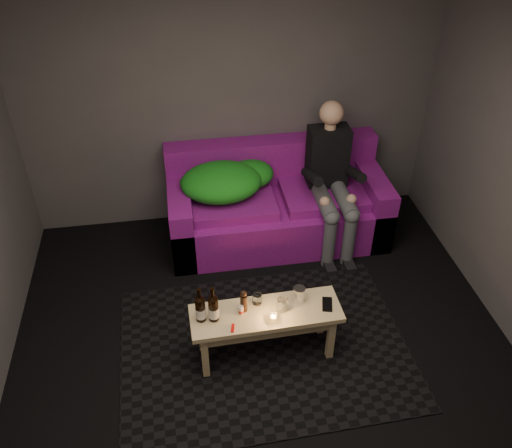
{
  "coord_description": "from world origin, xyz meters",
  "views": [
    {
      "loc": [
        -0.52,
        -2.52,
        3.44
      ],
      "look_at": [
        0.07,
        1.18,
        0.62
      ],
      "focal_mm": 38.0,
      "sensor_mm": 36.0,
      "label": 1
    }
  ],
  "objects_px": {
    "beer_bottle_b": "(213,308)",
    "steel_cup": "(299,294)",
    "person": "(331,176)",
    "coffee_table": "(266,319)",
    "beer_bottle_a": "(200,308)",
    "sofa": "(276,206)"
  },
  "relations": [
    {
      "from": "sofa",
      "to": "steel_cup",
      "type": "xyz_separation_m",
      "value": [
        -0.11,
        -1.46,
        0.2
      ]
    },
    {
      "from": "steel_cup",
      "to": "beer_bottle_a",
      "type": "bearing_deg",
      "value": -174.15
    },
    {
      "from": "beer_bottle_a",
      "to": "beer_bottle_b",
      "type": "height_order",
      "value": "beer_bottle_b"
    },
    {
      "from": "beer_bottle_a",
      "to": "beer_bottle_b",
      "type": "xyz_separation_m",
      "value": [
        0.09,
        -0.01,
        0.0
      ]
    },
    {
      "from": "person",
      "to": "beer_bottle_b",
      "type": "bearing_deg",
      "value": -132.31
    },
    {
      "from": "beer_bottle_b",
      "to": "beer_bottle_a",
      "type": "bearing_deg",
      "value": 173.0
    },
    {
      "from": "beer_bottle_b",
      "to": "steel_cup",
      "type": "xyz_separation_m",
      "value": [
        0.66,
        0.09,
        -0.05
      ]
    },
    {
      "from": "person",
      "to": "coffee_table",
      "type": "bearing_deg",
      "value": -122.27
    },
    {
      "from": "coffee_table",
      "to": "steel_cup",
      "type": "distance_m",
      "value": 0.32
    },
    {
      "from": "sofa",
      "to": "steel_cup",
      "type": "relative_size",
      "value": 16.67
    },
    {
      "from": "person",
      "to": "coffee_table",
      "type": "height_order",
      "value": "person"
    },
    {
      "from": "person",
      "to": "coffee_table",
      "type": "relative_size",
      "value": 1.22
    },
    {
      "from": "person",
      "to": "beer_bottle_a",
      "type": "xyz_separation_m",
      "value": [
        -1.35,
        -1.37,
        -0.15
      ]
    },
    {
      "from": "person",
      "to": "beer_bottle_a",
      "type": "height_order",
      "value": "person"
    },
    {
      "from": "beer_bottle_b",
      "to": "steel_cup",
      "type": "height_order",
      "value": "beer_bottle_b"
    },
    {
      "from": "steel_cup",
      "to": "person",
      "type": "bearing_deg",
      "value": 65.26
    },
    {
      "from": "sofa",
      "to": "coffee_table",
      "type": "xyz_separation_m",
      "value": [
        -0.38,
        -1.54,
        0.06
      ]
    },
    {
      "from": "sofa",
      "to": "steel_cup",
      "type": "height_order",
      "value": "sofa"
    },
    {
      "from": "person",
      "to": "sofa",
      "type": "bearing_deg",
      "value": 160.57
    },
    {
      "from": "person",
      "to": "steel_cup",
      "type": "distance_m",
      "value": 1.44
    },
    {
      "from": "steel_cup",
      "to": "beer_bottle_b",
      "type": "bearing_deg",
      "value": -172.34
    },
    {
      "from": "coffee_table",
      "to": "steel_cup",
      "type": "xyz_separation_m",
      "value": [
        0.27,
        0.08,
        0.15
      ]
    }
  ]
}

